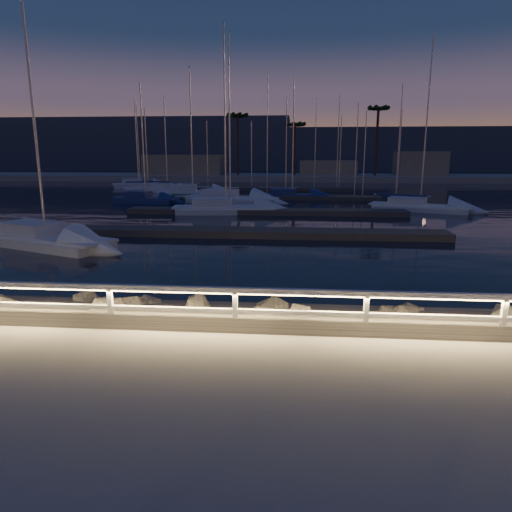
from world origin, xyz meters
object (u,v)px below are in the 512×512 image
Objects in this scene: sailboat_b at (43,238)px; sailboat_k at (290,195)px; sailboat_c at (223,208)px; sailboat_e at (144,199)px; sailboat_m at (137,184)px; sailboat_l at (417,206)px; sailboat_n at (166,189)px; sailboat_g at (228,198)px; sailboat_i at (147,188)px; guard_rail at (190,298)px; sailboat_j at (191,192)px.

sailboat_b is 1.09× the size of sailboat_k.
sailboat_c is (7.16, 14.08, -0.01)m from sailboat_b.
sailboat_m is at bearing 122.28° from sailboat_e.
sailboat_l reaches higher than sailboat_n.
sailboat_k is (6.00, 4.36, -0.06)m from sailboat_g.
sailboat_i is at bearing 122.32° from sailboat_b.
sailboat_g reaches higher than sailboat_c.
sailboat_i is 2.93m from sailboat_n.
guard_rail is at bearing -26.37° from sailboat_b.
sailboat_g is 15.62m from sailboat_n.
sailboat_c is at bearing -146.41° from sailboat_l.
sailboat_l is (10.76, -9.31, 0.01)m from sailboat_k.
sailboat_c reaches higher than sailboat_n.
sailboat_m is at bearing 165.70° from sailboat_l.
sailboat_c is 1.02× the size of sailboat_j.
sailboat_j is (2.84, 7.82, 0.04)m from sailboat_e.
sailboat_l is (24.87, -4.12, -0.00)m from sailboat_e.
sailboat_g is 1.11× the size of sailboat_j.
sailboat_b is at bearing -123.34° from sailboat_c.
sailboat_b is at bearing 131.05° from guard_rail.
sailboat_b is 1.09× the size of sailboat_m.
sailboat_b reaches higher than sailboat_k.
sailboat_j is (7.15, -6.19, 0.06)m from sailboat_i.
sailboat_c is 0.92× the size of sailboat_g.
sailboat_c reaches higher than sailboat_i.
sailboat_e is at bearing -159.23° from sailboat_k.
sailboat_n is (-3.27, 34.38, -0.04)m from sailboat_b.
sailboat_m is (-15.96, 19.75, -0.02)m from sailboat_g.
sailboat_k is at bearing 31.60° from sailboat_e.
sailboat_i is at bearing -174.19° from sailboat_n.
sailboat_g reaches higher than sailboat_b.
sailboat_e is at bearing 117.30° from sailboat_b.
sailboat_m is (-16.76, 27.75, 0.01)m from sailboat_c.
sailboat_m reaches higher than sailboat_e.
sailboat_b reaches higher than guard_rail.
sailboat_g is 1.26× the size of sailboat_k.
sailboat_b is 29.20m from sailboat_k.
sailboat_j reaches higher than sailboat_n.
sailboat_n is at bearing 107.99° from sailboat_e.
sailboat_l is at bearing -55.02° from sailboat_m.
sailboat_g is 7.42m from sailboat_k.
guard_rail is at bearing -49.94° from sailboat_n.
sailboat_e reaches higher than sailboat_i.
guard_rail is 35.55m from sailboat_e.
sailboat_e is 8.32m from sailboat_j.
sailboat_l is at bearing 4.45° from sailboat_c.
sailboat_c reaches higher than sailboat_b.
sailboat_b is 35.79m from sailboat_i.
sailboat_i is 7.46m from sailboat_m.
sailboat_g is (8.12, 0.83, 0.05)m from sailboat_e.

